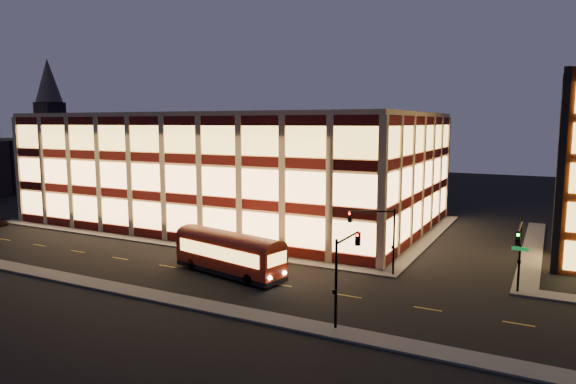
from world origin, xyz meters
The scene contains 12 objects.
ground centered at (0.00, 0.00, 0.00)m, with size 200.00×200.00×0.00m, color black.
sidewalk_office_south centered at (-3.00, 1.00, 0.07)m, with size 54.00×2.00×0.15m, color #514F4C.
sidewalk_office_east centered at (23.00, 17.00, 0.07)m, with size 2.00×30.00×0.15m, color #514F4C.
sidewalk_tower_west centered at (34.00, 17.00, 0.07)m, with size 2.00×30.00×0.15m, color #514F4C.
sidewalk_near centered at (0.00, -13.00, 0.07)m, with size 100.00×2.00×0.15m, color #514F4C.
office_building centered at (-2.91, 16.91, 7.25)m, with size 50.45×30.45×14.50m.
church_tower centered at (-70.00, 40.00, 9.00)m, with size 5.00×5.00×18.00m, color #2D2621.
church_spire centered at (-70.00, 40.00, 23.00)m, with size 6.00×6.00×10.00m, color #4C473F.
traffic_signal_far centered at (22.21, 0.24, 4.11)m, with size 3.79×1.87×6.00m.
traffic_signal_right centered at (33.50, -0.62, 4.10)m, with size 1.20×4.37×6.00m.
traffic_signal_near centered at (23.50, -11.03, 4.13)m, with size 0.32×4.45×6.00m.
trolley_bus centered at (10.52, -5.43, 2.11)m, with size 11.57×5.19×3.80m.
Camera 1 is at (35.38, -42.07, 13.32)m, focal length 32.00 mm.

